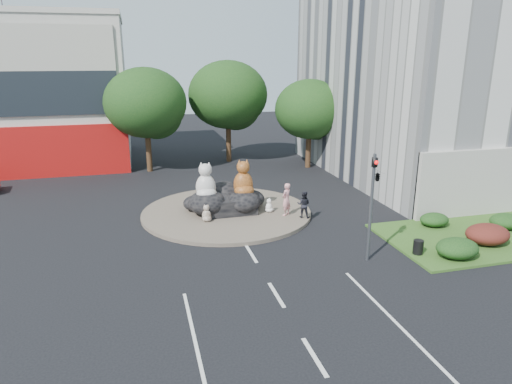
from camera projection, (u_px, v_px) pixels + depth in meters
ground at (276, 295)px, 17.94m from camera, size 120.00×120.00×0.00m
roundabout_island at (227, 212)px, 27.18m from camera, size 10.00×10.00×0.20m
rock_plinth at (226, 203)px, 27.02m from camera, size 3.20×2.60×0.90m
grass_verge at (480, 236)px, 23.64m from camera, size 10.00×6.00×0.12m
tree_left at (147, 106)px, 35.92m from camera, size 6.46×6.46×8.27m
tree_mid at (228, 98)px, 39.40m from camera, size 6.84×6.84×8.76m
tree_right at (310, 112)px, 37.43m from camera, size 5.70×5.70×7.30m
hedge_near_green at (457, 248)px, 20.91m from camera, size 2.00×1.60×0.90m
hedge_red at (487, 234)px, 22.44m from camera, size 2.20×1.76×0.99m
hedge_mid_green at (506, 221)px, 24.47m from camera, size 1.80×1.44×0.81m
hedge_back_green at (434, 220)px, 24.82m from camera, size 1.60×1.28×0.72m
traffic_light at (375, 184)px, 20.01m from camera, size 0.44×1.24×5.00m
street_lamp at (443, 134)px, 27.20m from camera, size 2.34×0.22×8.06m
cat_white at (206, 181)px, 26.05m from camera, size 1.50×1.36×2.20m
cat_tabby at (243, 178)px, 26.64m from camera, size 1.39×1.23×2.21m
kitten_calico at (207, 213)px, 25.30m from camera, size 0.73×0.68×0.98m
kitten_white at (269, 205)px, 26.79m from camera, size 0.68×0.68×0.86m
pedestrian_pink at (286, 199)px, 26.12m from camera, size 0.83×0.79×1.90m
pedestrian_dark at (304, 204)px, 25.79m from camera, size 0.94×0.87×1.55m
litter_bin at (418, 247)px, 21.32m from camera, size 0.54×0.54×0.68m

